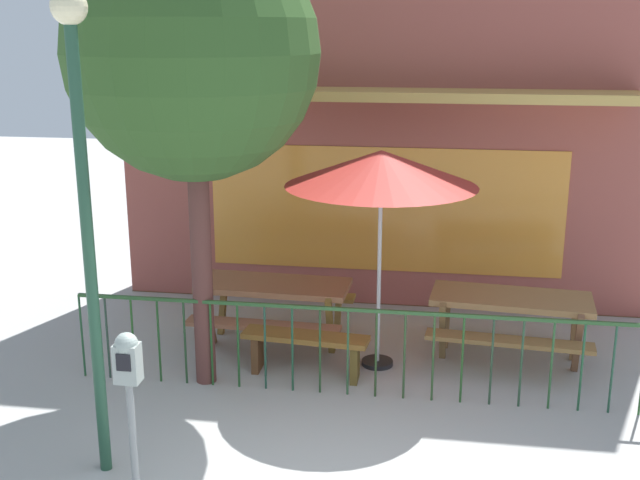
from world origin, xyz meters
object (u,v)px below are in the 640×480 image
Objects in this scene: street_lamp at (83,174)px; patio_umbrella at (381,169)px; patio_bench at (305,345)px; street_tree at (193,55)px; picnic_table_left at (274,296)px; parking_meter_near at (129,381)px; picnic_table_right at (510,309)px.

patio_umbrella is at bearing 49.52° from street_lamp.
patio_umbrella is at bearing 27.19° from patio_bench.
street_tree reaches higher than street_lamp.
street_lamp is (-0.87, -2.98, 2.01)m from picnic_table_left.
patio_umbrella reaches higher than patio_bench.
street_lamp reaches higher than parking_meter_near.
parking_meter_near is 1.69m from street_lamp.
picnic_table_right is at bearing 38.82° from street_lamp.
street_tree is at bearing -158.71° from patio_umbrella.
street_lamp reaches higher than picnic_table_right.
street_lamp is (-0.36, -1.83, -0.86)m from street_tree.
patio_umbrella is at bearing 64.98° from parking_meter_near.
street_lamp reaches higher than picnic_table_left.
street_lamp is (-3.65, -2.94, 2.01)m from picnic_table_right.
picnic_table_left is 3.13m from street_tree.
street_tree is (-0.26, 2.63, 2.22)m from parking_meter_near.
picnic_table_right is 1.35× the size of patio_bench.
patio_bench is at bearing -152.81° from patio_umbrella.
patio_umbrella is at bearing -164.92° from picnic_table_right.
street_lamp is (-1.40, -2.15, 2.27)m from patio_bench.
patio_umbrella is 3.36m from street_lamp.
picnic_table_right is 5.10m from street_lamp.
street_tree reaches higher than parking_meter_near.
street_lamp is (-2.17, -2.54, 0.35)m from patio_umbrella.
picnic_table_right is at bearing 15.08° from patio_umbrella.
patio_bench is (0.53, -0.84, -0.26)m from picnic_table_left.
parking_meter_near is (-0.26, -3.78, 0.65)m from picnic_table_left.
patio_bench is (-0.77, -0.39, -1.92)m from patio_umbrella.
picnic_table_left is at bearing 65.72° from street_tree.
picnic_table_left is at bearing 86.05° from parking_meter_near.
patio_umbrella is (-1.49, -0.40, 1.66)m from picnic_table_right.
street_tree is 2.05m from street_lamp.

